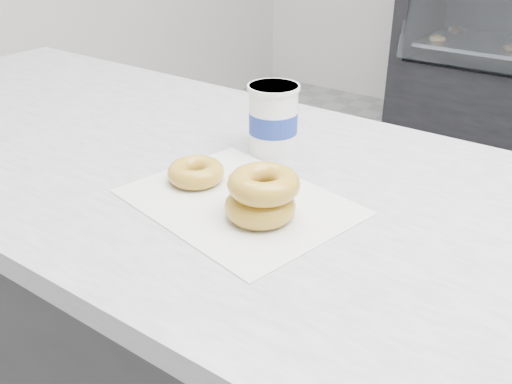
# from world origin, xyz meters

# --- Properties ---
(wax_paper) EXTENTS (0.39, 0.32, 0.00)m
(wax_paper) POSITION_xyz_m (-0.41, -0.68, 0.90)
(wax_paper) COLOR silver
(wax_paper) RESTS_ON counter
(donut_single) EXTENTS (0.12, 0.12, 0.03)m
(donut_single) POSITION_xyz_m (-0.51, -0.67, 0.92)
(donut_single) COLOR gold
(donut_single) RESTS_ON wax_paper
(donut_stack) EXTENTS (0.14, 0.14, 0.07)m
(donut_stack) POSITION_xyz_m (-0.35, -0.70, 0.94)
(donut_stack) COLOR gold
(donut_stack) RESTS_ON wax_paper
(coffee_cup) EXTENTS (0.10, 0.10, 0.13)m
(coffee_cup) POSITION_xyz_m (-0.48, -0.48, 0.96)
(coffee_cup) COLOR white
(coffee_cup) RESTS_ON counter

